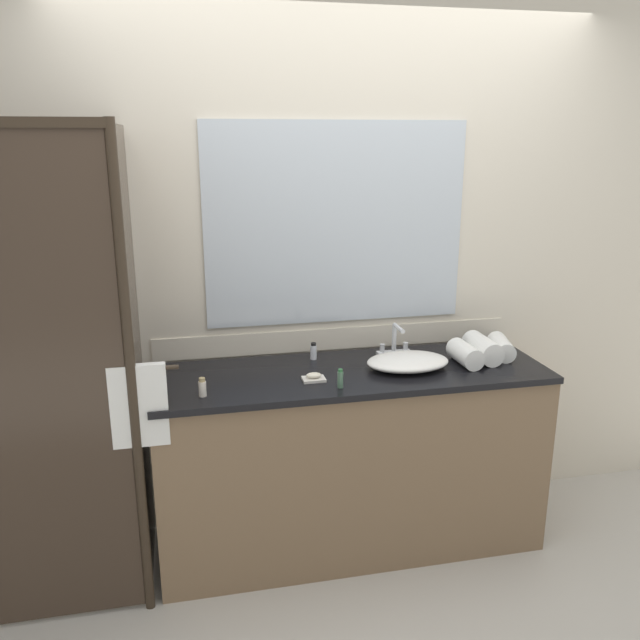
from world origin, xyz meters
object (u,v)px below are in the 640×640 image
at_px(soap_dish, 314,377).
at_px(rolled_towel_far_edge, 465,354).
at_px(faucet, 395,345).
at_px(rolled_towel_near_edge, 501,347).
at_px(amenity_bottle_shampoo, 202,388).
at_px(sink_basin, 408,362).
at_px(rolled_towel_middle, 482,348).
at_px(amenity_bottle_conditioner, 313,351).
at_px(amenity_bottle_lotion, 340,379).

distance_m(soap_dish, rolled_towel_far_edge, 0.74).
height_order(faucet, soap_dish, faucet).
height_order(rolled_towel_near_edge, rolled_towel_far_edge, rolled_towel_far_edge).
relative_size(amenity_bottle_shampoo, rolled_towel_near_edge, 0.37).
xyz_separation_m(sink_basin, rolled_towel_near_edge, (0.50, 0.06, 0.02)).
relative_size(soap_dish, rolled_towel_middle, 0.42).
relative_size(rolled_towel_middle, rolled_towel_far_edge, 1.17).
bearing_deg(soap_dish, rolled_towel_far_edge, 4.17).
xyz_separation_m(faucet, soap_dish, (-0.46, -0.25, -0.04)).
distance_m(amenity_bottle_conditioner, amenity_bottle_shampoo, 0.65).
xyz_separation_m(soap_dish, rolled_towel_middle, (0.85, 0.10, 0.04)).
xyz_separation_m(rolled_towel_middle, rolled_towel_far_edge, (-0.11, -0.05, -0.01)).
bearing_deg(rolled_towel_middle, amenity_bottle_shampoo, -172.48).
bearing_deg(amenity_bottle_shampoo, amenity_bottle_lotion, -2.90).
height_order(amenity_bottle_conditioner, amenity_bottle_shampoo, amenity_bottle_conditioner).
height_order(sink_basin, rolled_towel_far_edge, rolled_towel_far_edge).
height_order(sink_basin, rolled_towel_near_edge, rolled_towel_near_edge).
bearing_deg(faucet, rolled_towel_far_edge, -34.91).
xyz_separation_m(amenity_bottle_conditioner, rolled_towel_far_edge, (0.68, -0.22, 0.01)).
xyz_separation_m(sink_basin, rolled_towel_far_edge, (0.28, -0.01, 0.02)).
distance_m(faucet, amenity_bottle_shampoo, 1.00).
distance_m(amenity_bottle_conditioner, amenity_bottle_lotion, 0.38).
height_order(faucet, rolled_towel_near_edge, faucet).
xyz_separation_m(sink_basin, amenity_bottle_conditioner, (-0.40, 0.22, 0.01)).
xyz_separation_m(sink_basin, rolled_towel_middle, (0.39, 0.04, 0.02)).
bearing_deg(rolled_towel_near_edge, rolled_towel_middle, -167.91).
bearing_deg(sink_basin, rolled_towel_middle, 5.90).
height_order(sink_basin, faucet, faucet).
relative_size(soap_dish, amenity_bottle_shampoo, 1.25).
relative_size(amenity_bottle_lotion, rolled_towel_middle, 0.35).
bearing_deg(rolled_towel_far_edge, soap_dish, -175.83).
bearing_deg(amenity_bottle_conditioner, soap_dish, -101.53).
distance_m(sink_basin, rolled_towel_near_edge, 0.51).
bearing_deg(sink_basin, rolled_towel_far_edge, -1.10).
height_order(sink_basin, amenity_bottle_conditioner, amenity_bottle_conditioner).
bearing_deg(rolled_towel_far_edge, amenity_bottle_shampoo, -173.93).
relative_size(faucet, amenity_bottle_shampoo, 2.12).
distance_m(soap_dish, amenity_bottle_shampoo, 0.49).
distance_m(faucet, amenity_bottle_lotion, 0.51).
bearing_deg(rolled_towel_near_edge, soap_dish, -172.67).
bearing_deg(amenity_bottle_shampoo, rolled_towel_near_edge, 7.87).
bearing_deg(sink_basin, amenity_bottle_shampoo, -171.82).
bearing_deg(amenity_bottle_lotion, rolled_towel_middle, 15.22).
relative_size(amenity_bottle_shampoo, rolled_towel_middle, 0.34).
distance_m(amenity_bottle_lotion, rolled_towel_near_edge, 0.89).
distance_m(sink_basin, faucet, 0.19).
relative_size(faucet, rolled_towel_middle, 0.71).
bearing_deg(sink_basin, soap_dish, -172.62).
bearing_deg(faucet, rolled_towel_near_edge, -14.19).
bearing_deg(rolled_towel_middle, amenity_bottle_conditioner, 167.36).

